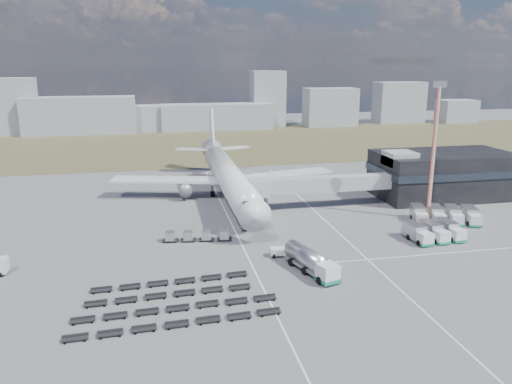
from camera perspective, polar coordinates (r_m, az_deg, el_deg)
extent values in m
plane|color=#565659|center=(82.19, 0.01, -6.48)|extent=(420.00, 420.00, 0.00)
cube|color=#46452A|center=(188.09, -6.69, 5.53)|extent=(420.00, 90.00, 0.01)
cube|color=silver|center=(86.46, -1.95, -5.40)|extent=(0.25, 110.00, 0.01)
cube|color=silver|center=(90.97, 9.34, -4.56)|extent=(0.25, 110.00, 0.01)
cube|color=silver|center=(83.69, 18.31, -6.87)|extent=(40.00, 0.25, 0.01)
cube|color=black|center=(120.13, 20.63, 1.89)|extent=(30.00, 16.00, 10.00)
cube|color=#262D38|center=(119.88, 20.68, 2.44)|extent=(30.40, 16.40, 1.60)
cube|color=#939399|center=(111.63, 16.12, 3.70)|extent=(6.00, 6.00, 3.00)
cube|color=#939399|center=(104.20, 7.55, 0.92)|extent=(29.80, 3.00, 3.00)
cube|color=#939399|center=(100.24, 0.38, 0.50)|extent=(4.00, 3.60, 3.40)
cylinder|color=slate|center=(101.67, 1.14, -0.79)|extent=(0.70, 0.70, 5.10)
cylinder|color=black|center=(102.25, 1.14, -1.92)|extent=(1.40, 0.90, 1.40)
cylinder|color=silver|center=(108.97, -3.12, 1.74)|extent=(5.60, 48.00, 5.60)
cone|color=silver|center=(83.71, -0.46, -2.25)|extent=(5.60, 5.00, 5.60)
cone|color=silver|center=(136.04, -4.86, 4.66)|extent=(5.60, 8.00, 5.60)
cube|color=black|center=(85.36, -0.72, -1.35)|extent=(2.20, 2.00, 0.80)
cube|color=silver|center=(113.07, -10.02, 1.39)|extent=(25.59, 11.38, 0.50)
cube|color=silver|center=(116.51, 2.86, 2.00)|extent=(25.59, 11.38, 0.50)
cylinder|color=slate|center=(111.65, -8.16, 0.40)|extent=(3.00, 5.00, 3.00)
cylinder|color=slate|center=(114.21, 1.40, 0.87)|extent=(3.00, 5.00, 3.00)
cube|color=silver|center=(137.43, -7.25, 4.87)|extent=(9.49, 5.63, 0.35)
cube|color=silver|center=(138.64, -2.70, 5.06)|extent=(9.49, 5.63, 0.35)
cube|color=silver|center=(138.12, -5.06, 7.21)|extent=(0.50, 9.06, 11.45)
cylinder|color=slate|center=(90.09, -1.13, -3.71)|extent=(0.50, 0.50, 2.50)
cylinder|color=slate|center=(113.40, -4.99, 0.12)|extent=(0.60, 0.60, 2.50)
cylinder|color=slate|center=(114.25, -1.80, 0.28)|extent=(0.60, 0.60, 2.50)
cylinder|color=black|center=(90.33, -1.12, -4.16)|extent=(0.50, 1.20, 1.20)
cube|color=gray|center=(223.90, -19.47, 8.25)|extent=(45.26, 12.00, 15.43)
cube|color=gray|center=(225.69, -11.63, 8.27)|extent=(54.59, 12.00, 11.09)
cube|color=gray|center=(225.89, -4.45, 8.57)|extent=(49.33, 12.00, 11.42)
cube|color=gray|center=(237.65, 1.33, 10.62)|extent=(15.02, 12.00, 25.51)
cube|color=gray|center=(240.86, 8.49, 9.58)|extent=(24.06, 12.00, 17.61)
cube|color=gray|center=(261.76, 16.01, 9.83)|extent=(23.70, 12.00, 19.87)
cube|color=gray|center=(272.49, 21.95, 8.58)|extent=(17.74, 12.00, 11.09)
cube|color=silver|center=(70.13, 8.20, -9.12)|extent=(3.23, 3.23, 2.49)
cube|color=#16805B|center=(70.52, 8.18, -9.84)|extent=(3.36, 3.36, 0.54)
cylinder|color=#B0B0B5|center=(73.91, 5.78, -7.35)|extent=(4.91, 8.54, 2.70)
cube|color=slate|center=(74.38, 5.76, -8.24)|extent=(4.81, 8.51, 0.38)
cylinder|color=black|center=(73.26, 6.47, -8.86)|extent=(3.03, 1.94, 1.19)
cube|color=silver|center=(78.94, 2.76, -6.88)|extent=(3.21, 2.11, 1.38)
cube|color=silver|center=(117.82, 2.14, 0.89)|extent=(2.72, 6.06, 2.77)
cube|color=#16805B|center=(118.09, 2.13, 0.35)|extent=(2.83, 6.16, 0.44)
cube|color=silver|center=(87.63, 18.77, -5.08)|extent=(2.32, 2.24, 2.07)
cube|color=#16805B|center=(87.90, 18.73, -5.57)|extent=(2.43, 2.34, 0.42)
cube|color=#B0B0B5|center=(90.05, 17.61, -4.20)|extent=(2.60, 4.49, 2.44)
cube|color=silver|center=(89.45, 20.46, -4.83)|extent=(2.32, 2.24, 2.07)
cube|color=#16805B|center=(89.71, 20.41, -5.31)|extent=(2.43, 2.34, 0.42)
cube|color=#B0B0B5|center=(91.82, 19.28, -3.98)|extent=(2.60, 4.49, 2.44)
cube|color=silver|center=(91.34, 22.08, -4.59)|extent=(2.32, 2.24, 2.07)
cube|color=#16805B|center=(91.59, 22.03, -5.06)|extent=(2.43, 2.34, 0.42)
cube|color=#B0B0B5|center=(93.66, 20.88, -3.76)|extent=(2.60, 4.49, 2.44)
cube|color=silver|center=(98.17, 18.38, -2.93)|extent=(2.68, 2.62, 2.08)
cube|color=#16805B|center=(98.40, 18.34, -3.38)|extent=(2.80, 2.74, 0.43)
cube|color=#B0B0B5|center=(101.14, 17.99, -2.17)|extent=(3.43, 4.82, 2.46)
cube|color=silver|center=(98.96, 20.19, -2.95)|extent=(2.68, 2.62, 2.08)
cube|color=#16805B|center=(99.19, 20.15, -3.40)|extent=(2.80, 2.74, 0.43)
cube|color=#B0B0B5|center=(101.91, 19.75, -2.19)|extent=(3.43, 4.82, 2.46)
cube|color=silver|center=(99.84, 21.98, -2.97)|extent=(2.68, 2.62, 2.08)
cube|color=#16805B|center=(100.07, 21.93, -3.41)|extent=(2.80, 2.74, 0.43)
cube|color=#B0B0B5|center=(102.77, 21.49, -2.22)|extent=(3.43, 4.82, 2.46)
cube|color=silver|center=(100.82, 23.72, -2.99)|extent=(2.68, 2.62, 2.08)
cube|color=#16805B|center=(101.05, 23.68, -3.42)|extent=(2.80, 2.74, 0.43)
cube|color=#B0B0B5|center=(103.72, 23.19, -2.24)|extent=(3.43, 4.82, 2.46)
cube|color=black|center=(86.30, -9.78, -5.45)|extent=(2.66, 1.84, 0.17)
cube|color=#B0B0B5|center=(86.03, -9.81, -4.94)|extent=(1.72, 1.72, 1.44)
cube|color=black|center=(86.04, -7.75, -5.43)|extent=(2.66, 1.84, 0.17)
cube|color=#B0B0B5|center=(85.77, -7.76, -4.92)|extent=(1.72, 1.72, 1.44)
cube|color=black|center=(85.89, -5.70, -5.40)|extent=(2.66, 1.84, 0.17)
cube|color=#B0B0B5|center=(85.61, -5.71, -4.89)|extent=(1.72, 1.72, 1.44)
cube|color=black|center=(85.84, -3.64, -5.37)|extent=(2.66, 1.84, 0.17)
cube|color=#B0B0B5|center=(85.57, -3.65, -4.86)|extent=(1.72, 1.72, 1.44)
cube|color=black|center=(60.40, -9.04, -14.60)|extent=(26.02, 3.00, 0.67)
cube|color=black|center=(63.82, -9.43, -12.92)|extent=(26.02, 3.00, 0.67)
cube|color=black|center=(67.29, -9.78, -11.41)|extent=(22.32, 2.77, 0.67)
cube|color=black|center=(70.81, -10.09, -10.05)|extent=(22.32, 2.77, 0.67)
cylinder|color=#CE4221|center=(99.54, 19.59, 4.01)|extent=(0.71, 0.71, 25.39)
cube|color=slate|center=(98.16, 20.25, 11.48)|extent=(2.51, 1.15, 1.22)
cube|color=#565659|center=(102.44, 18.99, -2.89)|extent=(2.03, 2.03, 0.30)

